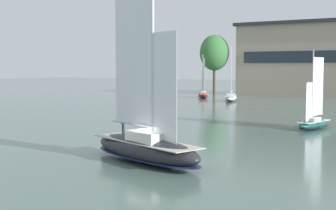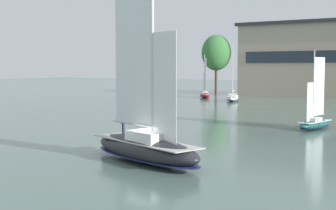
# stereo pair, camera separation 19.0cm
# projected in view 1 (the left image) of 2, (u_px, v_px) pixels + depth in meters

# --- Properties ---
(ground_plane) EXTENTS (400.00, 400.00, 0.00)m
(ground_plane) POSITION_uv_depth(u_px,v_px,m) (145.00, 162.00, 31.63)
(ground_plane) COLOR slate
(waterfront_building) EXTENTS (40.79, 15.30, 16.39)m
(waterfront_building) POSITION_uv_depth(u_px,v_px,m) (333.00, 59.00, 102.04)
(waterfront_building) COLOR tan
(waterfront_building) RESTS_ON ground
(tree_shore_left) EXTENTS (6.78, 6.78, 13.96)m
(tree_shore_left) POSITION_uv_depth(u_px,v_px,m) (214.00, 53.00, 108.69)
(tree_shore_left) COLOR #4C3828
(tree_shore_left) RESTS_ON ground
(sailboat_main) EXTENTS (10.96, 6.34, 14.54)m
(sailboat_main) POSITION_uv_depth(u_px,v_px,m) (145.00, 145.00, 31.52)
(sailboat_main) COLOR #232328
(sailboat_main) RESTS_ON ground
(sailboat_moored_near_marina) EXTENTS (4.35, 7.78, 10.32)m
(sailboat_moored_near_marina) POSITION_uv_depth(u_px,v_px,m) (231.00, 97.00, 88.77)
(sailboat_moored_near_marina) COLOR silver
(sailboat_moored_near_marina) RESTS_ON ground
(sailboat_moored_far_slip) EXTENTS (2.85, 6.15, 8.18)m
(sailboat_moored_far_slip) POSITION_uv_depth(u_px,v_px,m) (314.00, 122.00, 48.53)
(sailboat_moored_far_slip) COLOR #194C47
(sailboat_moored_far_slip) RESTS_ON ground
(sailboat_moored_outer_mooring) EXTENTS (5.26, 6.51, 9.12)m
(sailboat_moored_outer_mooring) POSITION_uv_depth(u_px,v_px,m) (203.00, 94.00, 98.71)
(sailboat_moored_outer_mooring) COLOR maroon
(sailboat_moored_outer_mooring) RESTS_ON ground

